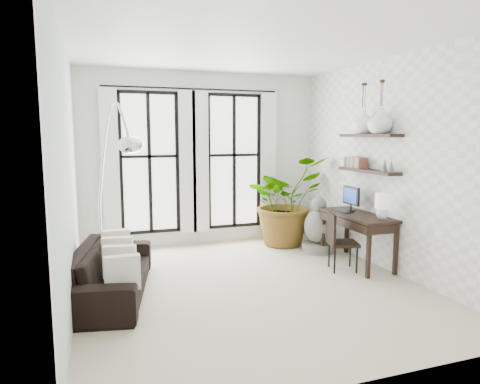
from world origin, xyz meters
name	(u,v)px	position (x,y,z in m)	size (l,w,h in m)	color
floor	(249,285)	(0.00, 0.00, 0.00)	(5.00, 5.00, 0.00)	beige
ceiling	(249,45)	(0.00, 0.00, 3.20)	(5.00, 5.00, 0.00)	white
wall_left	(67,175)	(-2.25, 0.00, 1.60)	(5.00, 5.00, 0.00)	silver
wall_right	(390,166)	(2.25, 0.00, 1.60)	(5.00, 5.00, 0.00)	white
wall_back	(203,159)	(0.00, 2.50, 1.60)	(4.50, 4.50, 0.00)	white
windows	(194,162)	(-0.20, 2.43, 1.56)	(3.26, 0.13, 2.65)	white
wall_shelves	(367,156)	(2.11, 0.38, 1.73)	(0.25, 1.30, 0.60)	black
sofa	(111,271)	(-1.80, 0.26, 0.32)	(2.18, 0.85, 0.64)	black
throw_pillows	(119,256)	(-1.70, 0.26, 0.50)	(0.40, 1.52, 0.40)	beige
plant	(285,201)	(1.42, 1.90, 0.83)	(1.50, 1.30, 1.67)	#2D7228
desk	(359,218)	(1.94, 0.29, 0.76)	(0.59, 1.39, 1.21)	black
desk_chair	(338,238)	(1.51, 0.19, 0.50)	(0.52, 0.52, 0.89)	black
arc_lamp	(113,147)	(-1.70, 0.64, 1.90)	(0.76, 1.01, 2.51)	silver
buddha	(318,229)	(1.74, 1.19, 0.41)	(0.55, 0.55, 0.99)	slate
vase_a	(380,121)	(2.11, 0.09, 2.27)	(0.37, 0.37, 0.38)	white
vase_b	(364,122)	(2.11, 0.49, 2.27)	(0.37, 0.37, 0.38)	white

